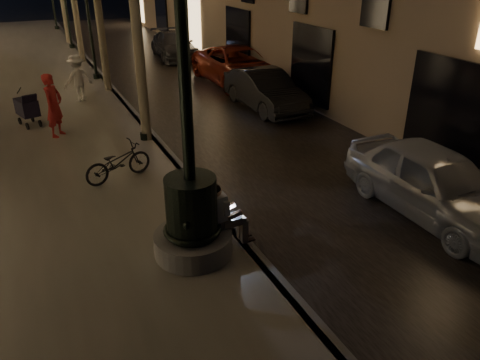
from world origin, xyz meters
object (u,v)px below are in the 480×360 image
pedestrian_red (54,105)px  pedestrian_white (78,78)px  fountain_lamppost (191,204)px  lamp_curb_a (135,31)px  car_third (238,66)px  car_second (265,90)px  car_front (434,182)px  car_rear (174,45)px  bicycle (118,162)px  seated_man_laptop (224,212)px  lamp_curb_b (87,4)px  stroller (27,107)px

pedestrian_red → pedestrian_white: pedestrian_red is taller
fountain_lamppost → lamp_curb_a: size_ratio=1.08×
lamp_curb_a → pedestrian_red: (-2.25, 1.39, -2.11)m
car_third → pedestrian_red: 8.71m
car_second → pedestrian_red: pedestrian_red is taller
pedestrian_red → car_front: bearing=-102.3°
fountain_lamppost → pedestrian_red: (-1.55, 7.39, -0.09)m
lamp_curb_a → car_rear: 12.90m
car_third → bicycle: 10.24m
lamp_curb_a → car_rear: bearing=68.2°
lamp_curb_a → car_second: bearing=19.1°
seated_man_laptop → lamp_curb_b: bearing=89.6°
seated_man_laptop → pedestrian_white: bearing=95.4°
fountain_lamppost → bicycle: (-0.55, 3.65, -0.57)m
lamp_curb_b → seated_man_laptop: bearing=-90.4°
lamp_curb_b → car_second: lamp_curb_b is taller
fountain_lamppost → seated_man_laptop: (0.61, 0.00, -0.33)m
lamp_curb_a → bicycle: bearing=-118.0°
car_second → pedestrian_red: size_ratio=2.26×
car_front → car_second: 8.18m
lamp_curb_a → stroller: bearing=137.7°
pedestrian_white → fountain_lamppost: bearing=72.3°
lamp_curb_b → stroller: (-2.96, -5.31, -2.44)m
seated_man_laptop → car_rear: seated_man_laptop is taller
bicycle → fountain_lamppost: bearing=172.6°
seated_man_laptop → lamp_curb_b: (0.09, 14.00, 2.35)m
car_third → car_rear: bearing=96.8°
fountain_lamppost → bicycle: size_ratio=3.13×
seated_man_laptop → pedestrian_red: pedestrian_red is taller
car_second → pedestrian_white: 6.75m
stroller → car_rear: 11.86m
stroller → car_rear: stroller is taller
car_front → pedestrian_red: (-6.78, 7.89, 0.38)m
bicycle → car_second: bearing=-72.4°
stroller → car_second: stroller is taller
fountain_lamppost → lamp_curb_a: bearing=83.3°
car_front → bicycle: bearing=144.7°
bicycle → car_front: bearing=-141.6°
seated_man_laptop → car_third: size_ratio=0.24×
stroller → pedestrian_red: 1.51m
seated_man_laptop → car_second: seated_man_laptop is taller
lamp_curb_b → bicycle: 10.75m
car_front → car_rear: bearing=89.9°
car_second → car_third: 3.73m
lamp_curb_b → pedestrian_white: size_ratio=2.89×
fountain_lamppost → car_third: size_ratio=0.96×
lamp_curb_a → car_front: (4.53, -6.50, -2.49)m
stroller → lamp_curb_a: bearing=-59.2°
car_rear → bicycle: car_rear is taller
fountain_lamppost → lamp_curb_b: size_ratio=1.08×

